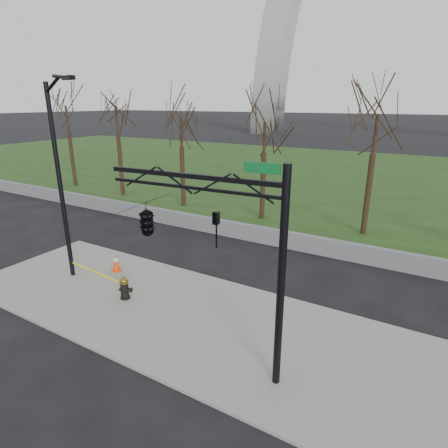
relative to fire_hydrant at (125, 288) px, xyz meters
The scene contains 10 objects.
ground 2.38m from the fire_hydrant, ahead, with size 500.00×500.00×0.00m, color black.
sidewalk 2.37m from the fire_hydrant, ahead, with size 18.00×6.00×0.10m, color slate.
grass_strip 30.35m from the fire_hydrant, 85.63° to the left, with size 120.00×40.00×0.06m, color #1D3513.
guardrail 8.57m from the fire_hydrant, 74.34° to the left, with size 60.00×0.30×0.90m, color #59595B.
tree_row 13.11m from the fire_hydrant, 74.99° to the left, with size 47.95×4.00×7.66m.
fire_hydrant is the anchor object (origin of this frame).
traffic_cone 2.68m from the fire_hydrant, 143.08° to the left, with size 0.48×0.48×0.74m.
street_light 5.29m from the fire_hydrant, behind, with size 2.35×0.77×8.21m.
traffic_signal_mast 5.23m from the fire_hydrant, 22.16° to the right, with size 5.09×2.51×6.00m.
caution_tape 1.52m from the fire_hydrant, 163.12° to the left, with size 3.46×1.62×0.46m.
Camera 1 is at (7.30, -9.16, 7.29)m, focal length 29.55 mm.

